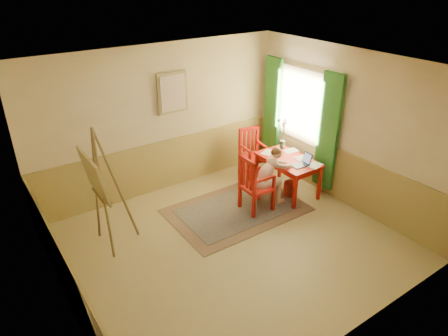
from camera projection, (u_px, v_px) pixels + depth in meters
room at (231, 165)px, 5.85m from camera, size 5.04×4.54×2.84m
wainscot at (204, 195)px, 6.85m from camera, size 5.00×4.50×1.00m
window at (299, 116)px, 7.91m from camera, size 0.12×2.01×2.20m
wall_portrait at (173, 93)px, 7.37m from camera, size 0.60×0.05×0.76m
rug at (237, 210)px, 7.35m from camera, size 2.41×1.61×0.02m
table at (288, 163)px, 7.66m from camera, size 0.73×1.20×0.72m
chair_left at (255, 184)px, 7.12m from camera, size 0.50×0.48×1.07m
chair_back at (252, 153)px, 8.32m from camera, size 0.52×0.54×1.04m
figure at (269, 175)px, 7.24m from camera, size 0.84×0.36×1.13m
laptop at (302, 163)px, 7.37m from camera, size 0.37×0.25×0.21m
papers at (294, 156)px, 7.71m from camera, size 0.75×1.20×0.00m
vase at (283, 135)px, 7.96m from camera, size 0.26×0.29×0.59m
wastebasket at (290, 189)px, 7.77m from camera, size 0.34×0.34×0.28m
easel at (97, 180)px, 5.90m from camera, size 0.66×0.89×2.01m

